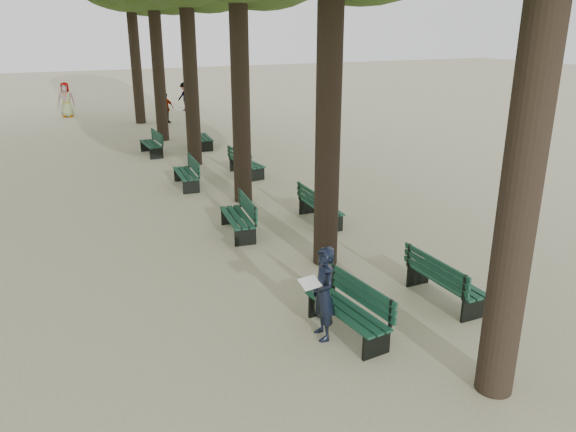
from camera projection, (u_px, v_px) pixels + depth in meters
name	position (u px, v px, depth m)	size (l,w,h in m)	color
ground	(333.00, 344.00, 9.17)	(120.00, 120.00, 0.00)	tan
bench_left_0	(347.00, 320.00, 9.39)	(0.73, 1.84, 0.92)	black
bench_left_1	(238.00, 224.00, 13.87)	(0.80, 1.86, 0.92)	black
bench_left_2	(186.00, 179.00, 17.88)	(0.71, 1.84, 0.92)	black
bench_left_3	(151.00, 148.00, 22.22)	(0.61, 1.81, 0.92)	black
bench_right_0	(444.00, 288.00, 10.51)	(0.57, 1.80, 0.92)	black
bench_right_1	(320.00, 213.00, 14.69)	(0.67, 1.83, 0.92)	black
bench_right_2	(247.00, 168.00, 19.24)	(0.75, 1.85, 0.92)	black
bench_right_3	(203.00, 141.00, 23.53)	(0.76, 1.85, 0.92)	black
man_with_map	(323.00, 293.00, 9.13)	(0.64, 0.68, 1.61)	black
pedestrian_b	(185.00, 97.00, 33.22)	(1.08, 0.33, 1.67)	#262628
pedestrian_d	(66.00, 100.00, 31.01)	(0.93, 0.38, 1.90)	#262628
pedestrian_c	(166.00, 108.00, 29.16)	(0.92, 0.31, 1.56)	#262628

